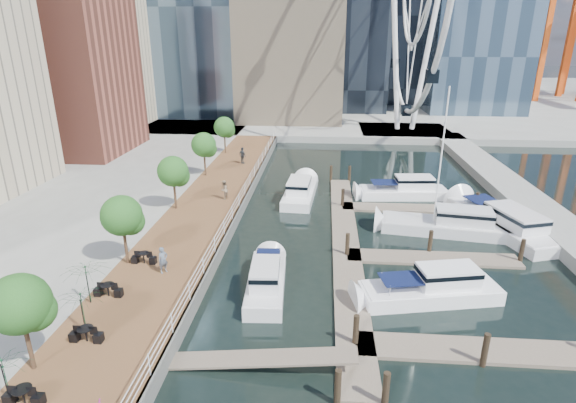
# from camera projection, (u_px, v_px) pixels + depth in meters

# --- Properties ---
(ground) EXTENTS (520.00, 520.00, 0.00)m
(ground) POSITION_uv_depth(u_px,v_px,m) (299.00, 320.00, 24.98)
(ground) COLOR black
(ground) RESTS_ON ground
(boardwalk) EXTENTS (6.00, 60.00, 1.00)m
(boardwalk) POSITION_uv_depth(u_px,v_px,m) (207.00, 210.00, 39.55)
(boardwalk) COLOR brown
(boardwalk) RESTS_ON ground
(seawall) EXTENTS (0.25, 60.00, 1.00)m
(seawall) POSITION_uv_depth(u_px,v_px,m) (240.00, 211.00, 39.32)
(seawall) COLOR #595954
(seawall) RESTS_ON ground
(land_far) EXTENTS (200.00, 114.00, 1.00)m
(land_far) POSITION_uv_depth(u_px,v_px,m) (321.00, 95.00, 120.35)
(land_far) COLOR gray
(land_far) RESTS_ON ground
(breakwater) EXTENTS (4.00, 60.00, 1.00)m
(breakwater) POSITION_uv_depth(u_px,v_px,m) (524.00, 200.00, 42.02)
(breakwater) COLOR gray
(breakwater) RESTS_ON ground
(pier) EXTENTS (14.00, 12.00, 1.00)m
(pier) POSITION_uv_depth(u_px,v_px,m) (404.00, 132.00, 72.45)
(pier) COLOR gray
(pier) RESTS_ON ground
(railing) EXTENTS (0.10, 60.00, 1.05)m
(railing) POSITION_uv_depth(u_px,v_px,m) (239.00, 200.00, 38.98)
(railing) COLOR white
(railing) RESTS_ON boardwalk
(floating_docks) EXTENTS (16.00, 34.00, 2.60)m
(floating_docks) POSITION_uv_depth(u_px,v_px,m) (413.00, 241.00, 33.55)
(floating_docks) COLOR #6D6051
(floating_docks) RESTS_ON ground
(midrise_condos) EXTENTS (19.00, 67.00, 28.00)m
(midrise_condos) POSITION_uv_depth(u_px,v_px,m) (2.00, 52.00, 48.08)
(midrise_condos) COLOR #BCAD8E
(midrise_condos) RESTS_ON ground
(street_trees) EXTENTS (2.60, 42.60, 4.60)m
(street_trees) POSITION_uv_depth(u_px,v_px,m) (173.00, 171.00, 37.50)
(street_trees) COLOR #3F2B1C
(street_trees) RESTS_ON ground
(cafe_tables) EXTENTS (2.50, 13.70, 0.74)m
(cafe_tables) POSITION_uv_depth(u_px,v_px,m) (98.00, 311.00, 23.43)
(cafe_tables) COLOR black
(cafe_tables) RESTS_ON ground
(yacht_foreground) EXTENTS (9.34, 4.17, 2.15)m
(yacht_foreground) POSITION_uv_depth(u_px,v_px,m) (429.00, 300.00, 26.91)
(yacht_foreground) COLOR white
(yacht_foreground) RESTS_ON ground
(pedestrian_near) EXTENTS (0.72, 0.73, 1.70)m
(pedestrian_near) POSITION_uv_depth(u_px,v_px,m) (163.00, 260.00, 27.75)
(pedestrian_near) COLOR #525E6D
(pedestrian_near) RESTS_ON boardwalk
(pedestrian_mid) EXTENTS (0.83, 0.97, 1.77)m
(pedestrian_mid) POSITION_uv_depth(u_px,v_px,m) (224.00, 190.00, 40.49)
(pedestrian_mid) COLOR #826F5A
(pedestrian_mid) RESTS_ON boardwalk
(pedestrian_far) EXTENTS (1.15, 1.09, 1.92)m
(pedestrian_far) POSITION_uv_depth(u_px,v_px,m) (242.00, 155.00, 52.14)
(pedestrian_far) COLOR #2F353B
(pedestrian_far) RESTS_ON boardwalk
(moored_yachts) EXTENTS (22.79, 36.78, 11.50)m
(moored_yachts) POSITION_uv_depth(u_px,v_px,m) (428.00, 238.00, 35.31)
(moored_yachts) COLOR silver
(moored_yachts) RESTS_ON ground
(cafe_seating) EXTENTS (4.10, 10.21, 2.34)m
(cafe_seating) POSITION_uv_depth(u_px,v_px,m) (67.00, 315.00, 21.79)
(cafe_seating) COLOR #103D24
(cafe_seating) RESTS_ON ground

